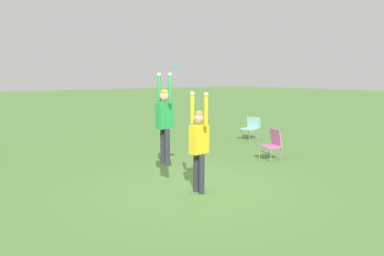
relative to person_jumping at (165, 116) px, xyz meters
name	(u,v)px	position (x,y,z in m)	size (l,w,h in m)	color
ground_plane	(191,186)	(0.63, 0.27, -1.54)	(120.00, 120.00, 0.00)	#56843D
person_jumping	(165,116)	(0.00, 0.00, 0.00)	(0.55, 0.42, 2.11)	#2D2D38
person_defending	(199,140)	(1.09, 0.12, -0.41)	(0.55, 0.42, 2.13)	#2D2D38
frisbee	(176,67)	(0.30, 0.10, 1.11)	(0.27, 0.27, 0.05)	#2D9EDB
camping_chair_0	(251,126)	(-2.87, 5.91, -1.03)	(0.69, 0.74, 0.87)	gray
camping_chair_1	(273,142)	(-0.05, 3.84, -1.03)	(0.64, 0.69, 0.90)	gray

